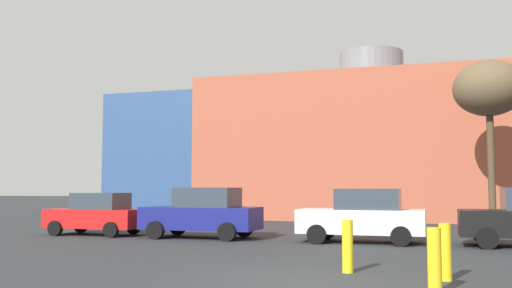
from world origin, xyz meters
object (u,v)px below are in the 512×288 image
(parked_car_0, at_px, (97,214))
(bollard_yellow_2, at_px, (434,261))
(parked_car_1, at_px, (203,213))
(parked_car_2, at_px, (363,216))
(bare_tree_1, at_px, (489,90))
(bollard_yellow_1, at_px, (348,246))
(bollard_yellow_0, at_px, (445,252))

(parked_car_0, xyz_separation_m, bollard_yellow_2, (12.70, -9.10, -0.24))
(parked_car_1, xyz_separation_m, parked_car_2, (5.88, -0.00, -0.02))
(bare_tree_1, xyz_separation_m, bollard_yellow_2, (-2.43, -16.31, -5.59))
(bollard_yellow_2, bearing_deg, bollard_yellow_1, 130.53)
(parked_car_2, xyz_separation_m, bare_tree_1, (4.74, 7.21, 5.27))
(parked_car_0, distance_m, parked_car_1, 4.51)
(bollard_yellow_2, bearing_deg, bare_tree_1, 81.52)
(parked_car_1, xyz_separation_m, bollard_yellow_0, (8.39, -7.46, -0.36))
(parked_car_0, relative_size, parked_car_2, 0.91)
(bollard_yellow_1, height_order, bollard_yellow_2, bollard_yellow_2)
(parked_car_0, distance_m, bollard_yellow_1, 12.92)
(parked_car_2, relative_size, bollard_yellow_0, 3.69)
(bare_tree_1, height_order, bollard_yellow_0, bare_tree_1)
(parked_car_1, xyz_separation_m, bollard_yellow_1, (6.37, -6.97, -0.35))
(parked_car_1, relative_size, parked_car_2, 1.02)
(bollard_yellow_0, bearing_deg, bare_tree_1, 81.37)
(parked_car_1, height_order, bare_tree_1, bare_tree_1)
(parked_car_2, bearing_deg, bollard_yellow_2, 104.22)
(bare_tree_1, bearing_deg, bollard_yellow_1, -106.68)
(parked_car_2, relative_size, bollard_yellow_1, 3.67)
(parked_car_1, relative_size, bollard_yellow_0, 3.77)
(parked_car_2, bearing_deg, parked_car_1, -0.00)
(bollard_yellow_0, relative_size, bollard_yellow_2, 0.98)
(parked_car_0, height_order, bollard_yellow_1, parked_car_0)
(parked_car_1, relative_size, bollard_yellow_2, 3.71)
(parked_car_0, bearing_deg, bare_tree_1, -154.51)
(bollard_yellow_2, bearing_deg, parked_car_2, 104.22)
(parked_car_2, relative_size, bollard_yellow_2, 3.63)
(parked_car_2, distance_m, bare_tree_1, 10.11)
(parked_car_1, relative_size, bollard_yellow_1, 3.75)
(parked_car_0, xyz_separation_m, bare_tree_1, (15.13, 7.21, 5.35))
(bollard_yellow_0, bearing_deg, parked_car_2, 108.59)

